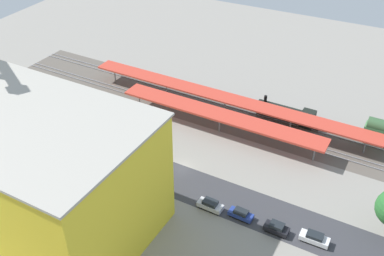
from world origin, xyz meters
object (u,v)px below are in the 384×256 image
Objects in this scene: parked_car_1 at (277,228)px; parked_car_3 at (210,205)px; parked_car_2 at (241,214)px; construction_building at (25,170)px; locomotive at (289,114)px; parked_car_0 at (314,238)px; box_truck_0 at (42,130)px; street_tree_1 at (107,120)px; box_truck_2 at (119,158)px; platform_canopy_far at (225,98)px; box_truck_1 at (65,140)px; platform_canopy_near at (220,115)px; traffic_light at (142,169)px; street_tree_2 at (34,96)px.

parked_car_3 is at bearing 0.57° from parked_car_1.
parked_car_2 is 0.11× the size of construction_building.
locomotive is 35.41m from parked_car_0.
street_tree_1 is at bearing -161.71° from box_truck_0.
parked_car_1 is 0.50× the size of street_tree_1.
parked_car_3 is 0.47× the size of box_truck_2.
parked_car_0 is 0.49× the size of box_truck_0.
box_truck_1 is (24.01, 27.06, -2.44)m from platform_canopy_far.
street_tree_1 is (-14.02, -4.63, 3.87)m from box_truck_0.
platform_canopy_far is 14.81× the size of parked_car_0.
box_truck_2 is (12.71, 19.53, -2.62)m from platform_canopy_near.
box_truck_0 reaches higher than parked_car_0.
construction_building reaches higher than platform_canopy_near.
traffic_light is at bearing 84.52° from platform_canopy_far.
box_truck_2 reaches higher than parked_car_2.
parked_car_1 is at bearing 103.84° from locomotive.
parked_car_2 is 0.45× the size of box_truck_2.
box_truck_1 is at bearing -9.41° from traffic_light.
street_tree_1 is at bearing -84.45° from construction_building.
platform_canopy_near is 4.62× the size of box_truck_1.
box_truck_0 is 0.98× the size of box_truck_2.
platform_canopy_far reaches higher than box_truck_1.
box_truck_1 is (26.10, 19.44, -2.79)m from platform_canopy_near.
street_tree_1 reaches higher than parked_car_3.
platform_canopy_far is 4.79× the size of locomotive.
street_tree_2 reaches higher than parked_car_3.
parked_car_0 is at bearing 172.82° from street_tree_2.
traffic_light is at bearing 171.33° from box_truck_0.
platform_canopy_far is at bearing -70.73° from parked_car_3.
parked_car_1 is 61.20m from street_tree_2.
construction_building is 4.07× the size of box_truck_1.
parked_car_1 is 0.56× the size of street_tree_2.
parked_car_2 is 0.44× the size of box_truck_1.
street_tree_2 is at bearing 24.70° from locomotive.
parked_car_3 is at bearing 175.51° from box_truck_1.
parked_car_0 is (-26.44, 21.30, -3.60)m from platform_canopy_near.
parked_car_1 is at bearing 127.11° from platform_canopy_far.
parked_car_2 is 0.65× the size of traffic_light.
parked_car_3 is 0.46× the size of box_truck_1.
parked_car_0 is at bearing 177.42° from box_truck_2.
street_tree_1 is (32.91, -7.63, 4.75)m from parked_car_2.
parked_car_0 is 1.13× the size of parked_car_1.
parked_car_1 is 33.16m from box_truck_2.
traffic_light reaches higher than parked_car_2.
box_truck_1 is at bearing 36.69° from platform_canopy_near.
parked_car_1 is at bearing -156.39° from construction_building.
construction_building reaches higher than traffic_light.
box_truck_1 is 1.21× the size of street_tree_1.
box_truck_0 reaches higher than box_truck_1.
construction_building is (17.49, 37.19, 5.71)m from platform_canopy_near.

